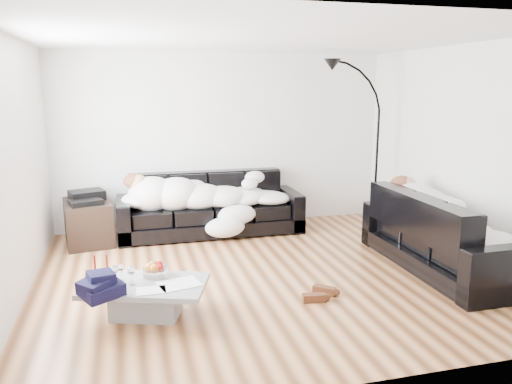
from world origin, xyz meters
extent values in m
plane|color=brown|center=(0.00, 0.00, 0.00)|extent=(5.00, 5.00, 0.00)
cube|color=silver|center=(0.00, 2.25, 1.30)|extent=(5.00, 0.02, 2.60)
cube|color=silver|center=(-2.50, 0.00, 1.30)|extent=(0.02, 4.50, 2.60)
cube|color=silver|center=(2.50, 0.00, 1.30)|extent=(0.02, 4.50, 2.60)
plane|color=white|center=(0.00, 0.00, 2.60)|extent=(5.00, 5.00, 0.00)
cube|color=black|center=(-0.29, 1.79, 0.43)|extent=(2.62, 0.91, 0.86)
cube|color=black|center=(2.08, -0.35, 0.45)|extent=(0.95, 2.21, 0.89)
ellipsoid|color=#0F6963|center=(2.02, 0.33, 0.72)|extent=(0.42, 0.38, 0.20)
cube|color=#939699|center=(-1.33, -0.73, 0.16)|extent=(1.26, 0.97, 0.32)
cylinder|color=white|center=(-1.23, -0.59, 0.40)|extent=(0.24, 0.24, 0.15)
cylinder|color=white|center=(-1.54, -0.61, 0.40)|extent=(0.08, 0.08, 0.16)
cylinder|color=white|center=(-1.60, -0.70, 0.41)|extent=(0.08, 0.08, 0.18)
cylinder|color=white|center=(-1.45, -0.74, 0.41)|extent=(0.08, 0.08, 0.17)
cylinder|color=maroon|center=(-1.78, -0.56, 0.45)|extent=(0.06, 0.06, 0.25)
cylinder|color=maroon|center=(-1.67, -0.49, 0.43)|extent=(0.04, 0.04, 0.22)
cube|color=silver|center=(-1.03, -0.84, 0.33)|extent=(0.43, 0.36, 0.01)
cube|color=silver|center=(-1.29, -0.93, 0.33)|extent=(0.26, 0.19, 0.01)
cube|color=black|center=(-1.99, 1.74, 0.29)|extent=(0.70, 0.93, 0.58)
cube|color=black|center=(-1.99, 1.74, 0.65)|extent=(0.52, 0.46, 0.13)
camera|label=1|loc=(-1.45, -5.18, 2.11)|focal=35.00mm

